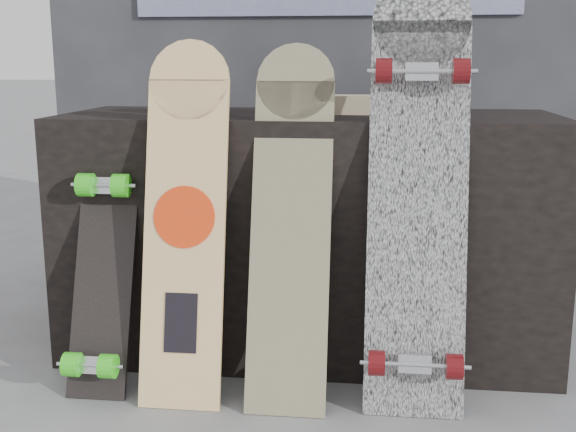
# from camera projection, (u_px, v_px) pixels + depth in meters

# --- Properties ---
(ground) EXTENTS (60.00, 60.00, 0.00)m
(ground) POSITION_uv_depth(u_px,v_px,m) (292.00, 412.00, 2.04)
(ground) COLOR slate
(ground) RESTS_ON ground
(vendor_table) EXTENTS (1.60, 0.60, 0.80)m
(vendor_table) POSITION_uv_depth(u_px,v_px,m) (308.00, 233.00, 2.44)
(vendor_table) COLOR black
(vendor_table) RESTS_ON ground
(booth) EXTENTS (2.40, 0.22, 2.20)m
(booth) POSITION_uv_depth(u_px,v_px,m) (327.00, 29.00, 3.11)
(booth) COLOR #2E2E32
(booth) RESTS_ON ground
(merch_box_purple) EXTENTS (0.18, 0.12, 0.10)m
(merch_box_purple) POSITION_uv_depth(u_px,v_px,m) (192.00, 98.00, 2.37)
(merch_box_purple) COLOR #503268
(merch_box_purple) RESTS_ON vendor_table
(merch_box_small) EXTENTS (0.14, 0.14, 0.12)m
(merch_box_small) POSITION_uv_depth(u_px,v_px,m) (444.00, 95.00, 2.34)
(merch_box_small) COLOR #503268
(merch_box_small) RESTS_ON vendor_table
(merch_box_flat) EXTENTS (0.22, 0.10, 0.06)m
(merch_box_flat) POSITION_uv_depth(u_px,v_px,m) (343.00, 105.00, 2.35)
(merch_box_flat) COLOR #D1B78C
(merch_box_flat) RESTS_ON vendor_table
(longboard_geisha) EXTENTS (0.24, 0.27, 1.03)m
(longboard_geisha) POSITION_uv_depth(u_px,v_px,m) (185.00, 212.00, 2.07)
(longboard_geisha) COLOR beige
(longboard_geisha) RESTS_ON ground
(longboard_celtic) EXTENTS (0.23, 0.33, 1.02)m
(longboard_celtic) POSITION_uv_depth(u_px,v_px,m) (291.00, 213.00, 2.06)
(longboard_celtic) COLOR beige
(longboard_celtic) RESTS_ON ground
(longboard_cascadia) EXTENTS (0.28, 0.36, 1.22)m
(longboard_cascadia) POSITION_uv_depth(u_px,v_px,m) (418.00, 184.00, 2.02)
(longboard_cascadia) COLOR silver
(longboard_cascadia) RESTS_ON ground
(skateboard_dark) EXTENTS (0.18, 0.34, 0.77)m
(skateboard_dark) POSITION_uv_depth(u_px,v_px,m) (103.00, 259.00, 2.15)
(skateboard_dark) COLOR black
(skateboard_dark) RESTS_ON ground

